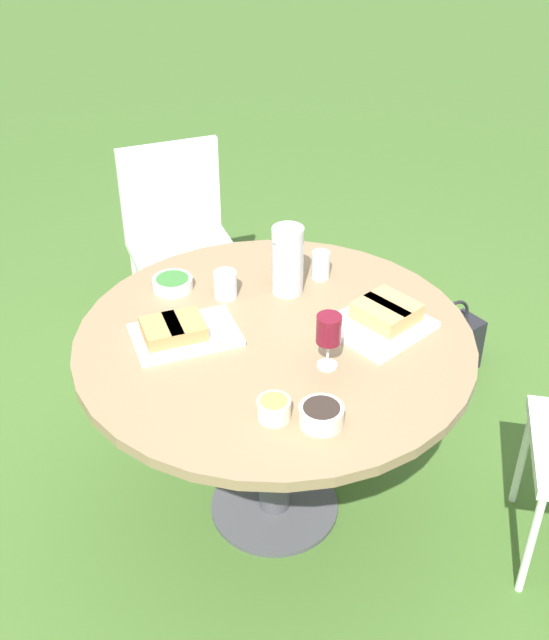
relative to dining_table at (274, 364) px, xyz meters
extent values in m
plane|color=#446B2B|center=(0.00, 0.00, -0.65)|extent=(40.00, 40.00, 0.00)
cylinder|color=#4C4C51|center=(0.00, 0.00, -0.64)|extent=(0.45, 0.45, 0.02)
cylinder|color=#4C4C51|center=(0.00, 0.00, -0.28)|extent=(0.11, 0.11, 0.70)
cylinder|color=#8C7251|center=(0.00, 0.00, 0.09)|extent=(1.22, 1.22, 0.03)
cylinder|color=white|center=(-0.71, 0.48, -0.43)|extent=(0.03, 0.03, 0.43)
cylinder|color=white|center=(-0.43, 0.75, -0.43)|extent=(0.03, 0.03, 0.43)
cube|color=white|center=(-0.30, -1.05, -0.20)|extent=(0.54, 0.52, 0.04)
cube|color=white|center=(-0.35, -1.24, 0.03)|extent=(0.43, 0.15, 0.42)
cylinder|color=white|center=(-0.06, -0.93, -0.43)|extent=(0.03, 0.03, 0.43)
cylinder|color=white|center=(-0.44, -0.82, -0.43)|extent=(0.03, 0.03, 0.43)
cylinder|color=white|center=(-0.16, -1.29, -0.43)|extent=(0.03, 0.03, 0.43)
cylinder|color=white|center=(-0.54, -1.18, -0.43)|extent=(0.03, 0.03, 0.43)
cylinder|color=silver|center=(-0.19, -0.18, 0.22)|extent=(0.10, 0.10, 0.23)
cone|color=silver|center=(-0.14, -0.18, 0.32)|extent=(0.03, 0.03, 0.03)
cylinder|color=silver|center=(-0.03, 0.21, 0.11)|extent=(0.06, 0.06, 0.01)
cylinder|color=silver|center=(-0.03, 0.21, 0.15)|extent=(0.01, 0.01, 0.08)
cylinder|color=maroon|center=(-0.03, 0.21, 0.24)|extent=(0.07, 0.07, 0.09)
cube|color=white|center=(0.22, -0.15, 0.12)|extent=(0.36, 0.29, 0.02)
cube|color=#B2844C|center=(0.29, -0.17, 0.15)|extent=(0.14, 0.16, 0.04)
cube|color=#B2844C|center=(0.22, -0.15, 0.15)|extent=(0.14, 0.16, 0.04)
cube|color=white|center=(-0.29, 0.16, 0.12)|extent=(0.31, 0.29, 0.02)
cube|color=tan|center=(-0.35, 0.15, 0.15)|extent=(0.12, 0.18, 0.05)
cube|color=tan|center=(-0.29, 0.16, 0.15)|extent=(0.12, 0.18, 0.05)
cylinder|color=beige|center=(0.22, 0.30, 0.14)|extent=(0.09, 0.09, 0.06)
cylinder|color=#E0C147|center=(0.22, 0.30, 0.15)|extent=(0.07, 0.07, 0.03)
cylinder|color=white|center=(0.11, -0.42, 0.13)|extent=(0.13, 0.13, 0.04)
cylinder|color=#387533|center=(0.11, -0.42, 0.14)|extent=(0.11, 0.11, 0.02)
cylinder|color=beige|center=(0.14, 0.39, 0.13)|extent=(0.12, 0.12, 0.05)
cylinder|color=#2D231E|center=(0.14, 0.39, 0.15)|extent=(0.10, 0.10, 0.02)
cylinder|color=silver|center=(-0.01, -0.28, 0.15)|extent=(0.08, 0.08, 0.09)
cylinder|color=silver|center=(-0.33, -0.19, 0.16)|extent=(0.06, 0.06, 0.10)
cube|color=#232328|center=(-1.07, -0.19, -0.53)|extent=(0.30, 0.14, 0.24)
torus|color=#232328|center=(-1.07, -0.19, -0.38)|extent=(0.19, 0.01, 0.19)
camera|label=1|loc=(1.18, 1.60, 1.53)|focal=45.00mm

